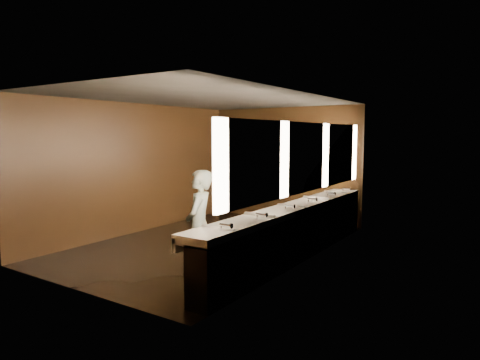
# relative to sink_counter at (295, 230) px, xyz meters

# --- Properties ---
(floor) EXTENTS (6.00, 6.00, 0.00)m
(floor) POSITION_rel_sink_counter_xyz_m (-1.79, -0.00, -0.50)
(floor) COLOR black
(floor) RESTS_ON ground
(ceiling) EXTENTS (4.00, 6.00, 0.02)m
(ceiling) POSITION_rel_sink_counter_xyz_m (-1.79, -0.00, 2.30)
(ceiling) COLOR #2D2D2B
(ceiling) RESTS_ON wall_back
(wall_back) EXTENTS (4.00, 0.02, 2.80)m
(wall_back) POSITION_rel_sink_counter_xyz_m (-1.79, 3.00, 0.90)
(wall_back) COLOR black
(wall_back) RESTS_ON floor
(wall_front) EXTENTS (4.00, 0.02, 2.80)m
(wall_front) POSITION_rel_sink_counter_xyz_m (-1.79, -3.00, 0.90)
(wall_front) COLOR black
(wall_front) RESTS_ON floor
(wall_left) EXTENTS (0.02, 6.00, 2.80)m
(wall_left) POSITION_rel_sink_counter_xyz_m (-3.79, -0.00, 0.90)
(wall_left) COLOR black
(wall_left) RESTS_ON floor
(wall_right) EXTENTS (0.02, 6.00, 2.80)m
(wall_right) POSITION_rel_sink_counter_xyz_m (0.21, -0.00, 0.90)
(wall_right) COLOR black
(wall_right) RESTS_ON floor
(sink_counter) EXTENTS (0.55, 5.40, 1.01)m
(sink_counter) POSITION_rel_sink_counter_xyz_m (0.00, 0.00, 0.00)
(sink_counter) COLOR black
(sink_counter) RESTS_ON floor
(mirror_band) EXTENTS (0.06, 5.03, 1.15)m
(mirror_band) POSITION_rel_sink_counter_xyz_m (0.19, -0.00, 1.25)
(mirror_band) COLOR #FFE0BD
(mirror_band) RESTS_ON wall_right
(person) EXTENTS (0.58, 0.70, 1.63)m
(person) POSITION_rel_sink_counter_xyz_m (-0.65, -1.78, 0.32)
(person) COLOR #81B1C0
(person) RESTS_ON floor
(trash_bin) EXTENTS (0.36, 0.36, 0.54)m
(trash_bin) POSITION_rel_sink_counter_xyz_m (-0.22, -1.01, -0.23)
(trash_bin) COLOR black
(trash_bin) RESTS_ON floor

